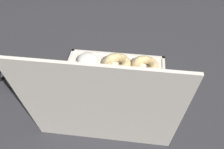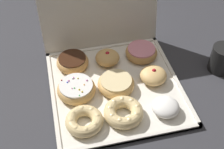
# 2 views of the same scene
# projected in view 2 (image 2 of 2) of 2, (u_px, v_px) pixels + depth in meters

# --- Properties ---
(ground_plane) EXTENTS (3.00, 3.00, 0.00)m
(ground_plane) POSITION_uv_depth(u_px,v_px,m) (116.00, 89.00, 1.01)
(ground_plane) COLOR #333338
(donut_box) EXTENTS (0.42, 0.42, 0.01)m
(donut_box) POSITION_uv_depth(u_px,v_px,m) (116.00, 88.00, 1.00)
(donut_box) COLOR silver
(donut_box) RESTS_ON ground
(cruller_donut_0) EXTENTS (0.11, 0.11, 0.04)m
(cruller_donut_0) POSITION_uv_depth(u_px,v_px,m) (84.00, 121.00, 0.88)
(cruller_donut_0) COLOR #EACC8C
(cruller_donut_0) RESTS_ON donut_box
(cruller_donut_1) EXTENTS (0.12, 0.12, 0.04)m
(cruller_donut_1) POSITION_uv_depth(u_px,v_px,m) (124.00, 112.00, 0.90)
(cruller_donut_1) COLOR #EACC8C
(cruller_donut_1) RESTS_ON donut_box
(powdered_filled_donut_2) EXTENTS (0.08, 0.08, 0.04)m
(powdered_filled_donut_2) POSITION_uv_depth(u_px,v_px,m) (166.00, 107.00, 0.91)
(powdered_filled_donut_2) COLOR white
(powdered_filled_donut_2) RESTS_ON donut_box
(sprinkle_donut_3) EXTENTS (0.12, 0.12, 0.04)m
(sprinkle_donut_3) POSITION_uv_depth(u_px,v_px,m) (76.00, 89.00, 0.96)
(sprinkle_donut_3) COLOR tan
(sprinkle_donut_3) RESTS_ON donut_box
(glazed_ring_donut_4) EXTENTS (0.12, 0.12, 0.04)m
(glazed_ring_donut_4) POSITION_uv_depth(u_px,v_px,m) (117.00, 83.00, 0.98)
(glazed_ring_donut_4) COLOR tan
(glazed_ring_donut_4) RESTS_ON donut_box
(jelly_filled_donut_5) EXTENTS (0.09, 0.09, 0.05)m
(jelly_filled_donut_5) POSITION_uv_depth(u_px,v_px,m) (154.00, 76.00, 1.00)
(jelly_filled_donut_5) COLOR #E5B770
(jelly_filled_donut_5) RESTS_ON donut_box
(chocolate_frosted_donut_6) EXTENTS (0.11, 0.11, 0.04)m
(chocolate_frosted_donut_6) POSITION_uv_depth(u_px,v_px,m) (73.00, 62.00, 1.05)
(chocolate_frosted_donut_6) COLOR tan
(chocolate_frosted_donut_6) RESTS_ON donut_box
(jelly_filled_donut_7) EXTENTS (0.08, 0.08, 0.05)m
(jelly_filled_donut_7) POSITION_uv_depth(u_px,v_px,m) (106.00, 58.00, 1.07)
(jelly_filled_donut_7) COLOR tan
(jelly_filled_donut_7) RESTS_ON donut_box
(pink_frosted_donut_8) EXTENTS (0.11, 0.11, 0.04)m
(pink_frosted_donut_8) POSITION_uv_depth(u_px,v_px,m) (141.00, 52.00, 1.09)
(pink_frosted_donut_8) COLOR tan
(pink_frosted_donut_8) RESTS_ON donut_box
(coffee_mug) EXTENTS (0.10, 0.08, 0.09)m
(coffee_mug) POSITION_uv_depth(u_px,v_px,m) (223.00, 58.00, 1.04)
(coffee_mug) COLOR black
(coffee_mug) RESTS_ON ground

